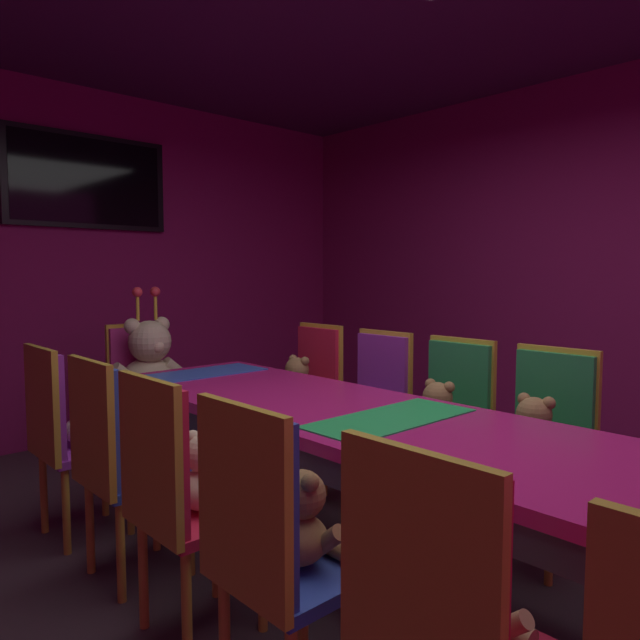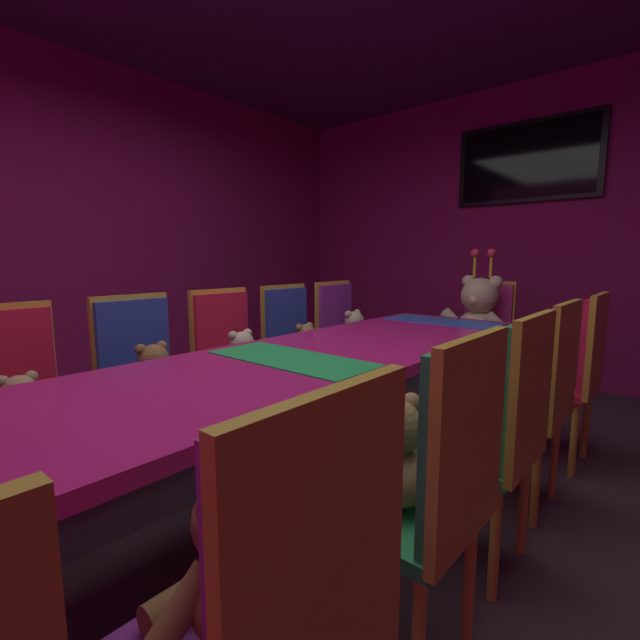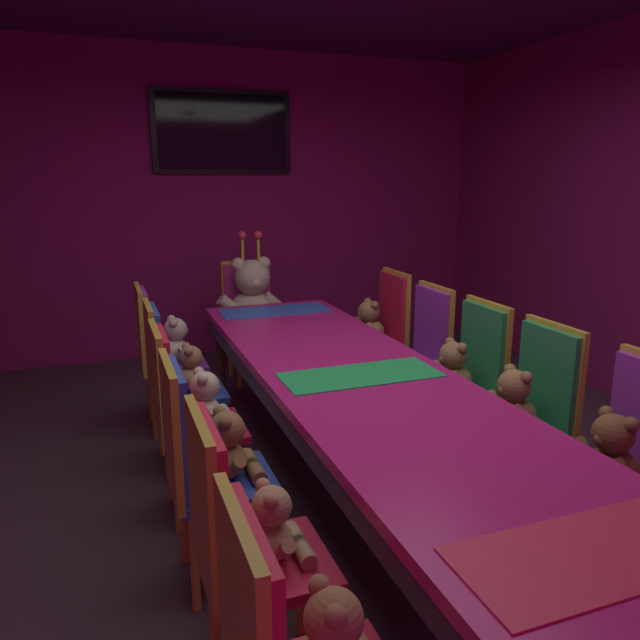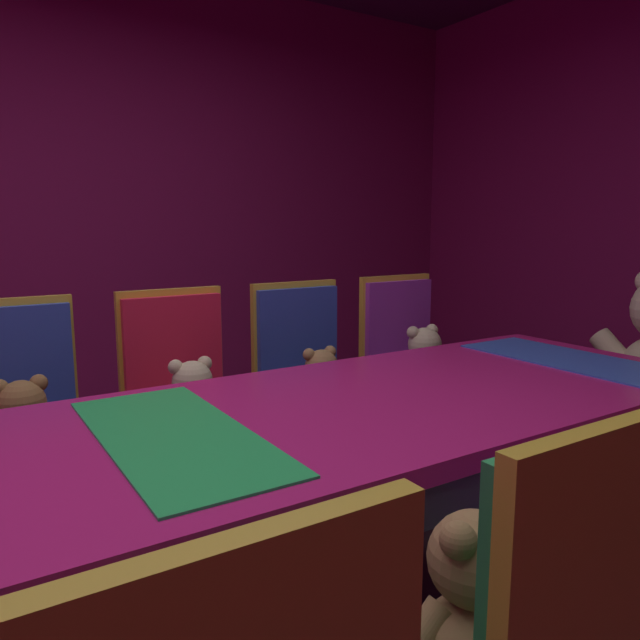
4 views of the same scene
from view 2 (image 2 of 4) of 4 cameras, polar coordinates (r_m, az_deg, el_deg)
name	(u,v)px [view 2 (image 2 of 4)]	position (r m, az deg, el deg)	size (l,w,h in m)	color
ground_plane	(292,517)	(2.21, -3.60, -24.09)	(7.90, 7.90, 0.00)	#3F2D38
wall_back	(525,234)	(4.72, 24.96, 10.06)	(5.20, 0.12, 2.80)	#8C1959
wall_left	(56,229)	(4.14, -30.93, 10.05)	(0.12, 6.40, 2.80)	#8C1959
banquet_table	(291,378)	(1.94, -3.78, -7.44)	(0.90, 3.48, 0.75)	#C61E72
chair_left_1	(10,398)	(2.27, -35.12, -8.24)	(0.42, 0.41, 0.98)	red
teddy_left_1	(22,411)	(2.14, -34.10, -9.74)	(0.22, 0.28, 0.26)	tan
chair_left_2	(141,370)	(2.48, -22.15, -6.03)	(0.42, 0.41, 0.98)	#2D47B2
teddy_left_2	(155,377)	(2.36, -20.52, -6.90)	(0.25, 0.32, 0.30)	olive
chair_left_3	(228,353)	(2.77, -11.82, -4.19)	(0.42, 0.41, 0.98)	red
teddy_left_3	(243,358)	(2.66, -9.91, -4.91)	(0.24, 0.31, 0.29)	beige
chair_left_4	(292,341)	(3.11, -3.68, -2.67)	(0.42, 0.41, 0.98)	#2D47B2
teddy_left_4	(307,346)	(3.02, -1.73, -3.38)	(0.23, 0.29, 0.27)	#9E7247
chair_left_5	(340,330)	(3.54, 2.62, -1.34)	(0.42, 0.41, 0.98)	purple
teddy_left_5	(355,333)	(3.46, 4.51, -1.67)	(0.26, 0.33, 0.31)	beige
chair_right_1	(290,605)	(0.89, -3.92, -32.84)	(0.42, 0.41, 0.98)	purple
teddy_right_1	(235,565)	(0.97, -10.94, -28.66)	(0.27, 0.34, 0.32)	brown
chair_right_2	(439,474)	(1.30, 15.16, -18.63)	(0.42, 0.41, 0.98)	#268C4C
teddy_right_2	(393,458)	(1.37, 9.36, -17.16)	(0.27, 0.34, 0.32)	#9E7247
chair_right_3	(506,419)	(1.77, 22.90, -11.72)	(0.42, 0.41, 0.98)	#268C4C
teddy_right_3	(467,411)	(1.81, 18.43, -11.05)	(0.26, 0.34, 0.32)	#9E7247
chair_right_4	(543,386)	(2.27, 26.84, -7.59)	(0.42, 0.41, 0.98)	purple
chair_right_5	(578,363)	(2.85, 30.37, -4.78)	(0.42, 0.41, 0.98)	red
teddy_right_5	(549,359)	(2.88, 27.51, -4.44)	(0.27, 0.34, 0.32)	#9E7247
throne_chair	(485,328)	(3.89, 20.54, -1.00)	(0.41, 0.42, 0.98)	#CC338C
king_teddy_bear	(478,317)	(3.72, 19.75, 0.41)	(0.61, 0.47, 0.78)	beige
wall_tv	(527,162)	(4.71, 25.12, 18.04)	(1.26, 0.06, 0.73)	black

